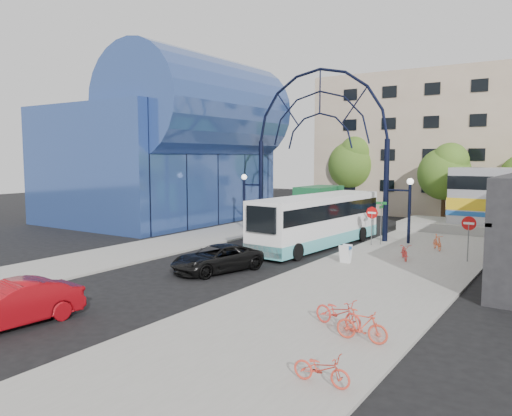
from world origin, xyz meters
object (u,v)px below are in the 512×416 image
Objects in this scene: stop_sign at (372,216)px; black_suv at (217,259)px; bike_near_a at (405,252)px; gateway_arch at (320,118)px; city_bus at (318,220)px; bike_far_a at (338,313)px; bike_near_b at (437,242)px; sandwich_board at (346,252)px; street_name_sign at (381,214)px; tree_north_a at (446,171)px; tree_north_b at (354,162)px; green_truck at (323,206)px; red_sedan at (12,305)px; do_not_enter_sign at (469,228)px; bike_far_c at (322,369)px; bike_far_b at (362,326)px.

stop_sign reaches higher than black_suv.
gateway_arch is at bearing 121.20° from bike_near_a.
gateway_arch is 8.09m from city_bus.
city_bus is at bearing 43.25° from bike_far_a.
bike_near_b is at bearing 72.09° from black_suv.
city_bus is at bearing 131.98° from sandwich_board.
stop_sign is 3.48m from city_bus.
street_name_sign is 0.40× the size of tree_north_a.
city_bus is (5.78, -19.85, -3.53)m from tree_north_b.
tree_north_b is 1.20× the size of green_truck.
city_bus is 9.24m from black_suv.
green_truck is 1.43× the size of red_sedan.
tree_north_a is at bearing 62.83° from gateway_arch.
black_suv is 1.04× the size of red_sedan.
green_truck is 4.21× the size of bike_near_b.
stop_sign is 0.89× the size of street_name_sign.
tree_north_a is 1.45× the size of black_suv.
tree_north_a is 14.16m from bike_near_b.
sandwich_board is at bearing -143.32° from do_not_enter_sign.
do_not_enter_sign is at bearing 3.79° from city_bus.
do_not_enter_sign is 0.31× the size of tree_north_b.
stop_sign is 0.74m from street_name_sign.
red_sedan is (-5.61, -15.39, 0.03)m from sandwich_board.
do_not_enter_sign reaches higher than red_sedan.
red_sedan reaches higher than black_suv.
do_not_enter_sign reaches higher than bike_near_a.
bike_near_b reaches higher than bike_far_c.
bike_far_b reaches higher than bike_far_c.
stop_sign is at bearing 37.86° from city_bus.
bike_near_a is at bearing 47.44° from sandwich_board.
stop_sign is at bearing 31.00° from bike_far_a.
city_bus is at bearing -146.45° from stop_sign.
stop_sign is at bearing 86.53° from black_suv.
street_name_sign is 12.53m from black_suv.
stop_sign reaches higher than bike_near_b.
bike_far_b is at bearing -70.47° from stop_sign.
street_name_sign is 13.59m from tree_north_a.
stop_sign is at bearing -64.17° from tree_north_b.
tree_north_b is at bearing 98.81° from green_truck.
street_name_sign is 19.81m from tree_north_b.
street_name_sign reaches higher than bike_far_c.
bike_far_a is at bearing -56.77° from city_bus.
sandwich_board is 10.35m from bike_far_a.
tree_north_a is 4.43× the size of bike_near_b.
sandwich_board is (0.40, -6.62, -1.39)m from street_name_sign.
stop_sign is 6.20m from sandwich_board.
gateway_arch reaches higher than street_name_sign.
do_not_enter_sign is 9.10m from city_bus.
green_truck is 3.54× the size of bike_far_a.
black_suv is 10.49m from bike_near_a.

